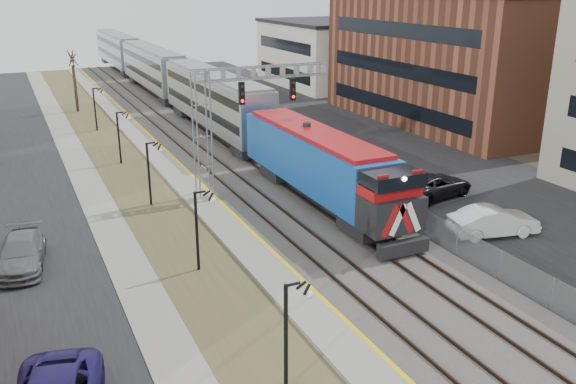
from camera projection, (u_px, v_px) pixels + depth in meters
street_west at (16, 188)px, 40.84m from camera, size 7.00×120.00×0.04m
sidewalk at (86, 179)px, 42.63m from camera, size 2.00×120.00×0.08m
grass_median at (129, 174)px, 43.83m from camera, size 4.00×120.00×0.06m
platform at (170, 168)px, 45.00m from camera, size 2.00×120.00×0.24m
ballast_bed at (234, 160)px, 47.00m from camera, size 8.00×120.00×0.20m
parking_lot at (366, 145)px, 51.81m from camera, size 16.00×120.00×0.04m
platform_edge at (181, 165)px, 45.31m from camera, size 0.24×120.00×0.01m
track_near at (209, 161)px, 46.14m from camera, size 1.58×120.00×0.15m
track_far at (252, 156)px, 47.54m from camera, size 1.58×120.00×0.15m
train at (170, 80)px, 67.41m from camera, size 3.00×85.85×5.33m
signal_gantry at (228, 109)px, 38.09m from camera, size 9.00×1.07×8.15m
lampposts at (195, 230)px, 28.86m from camera, size 0.14×62.14×4.00m
fence at (283, 146)px, 48.45m from camera, size 0.04×120.00×1.60m
buildings_east at (533, 66)px, 52.07m from camera, size 16.00×76.00×15.00m
car_lot_b at (493, 222)px, 33.02m from camera, size 5.11×2.64×1.61m
car_lot_c at (434, 186)px, 39.03m from camera, size 5.81×3.50×1.51m
car_lot_d at (380, 175)px, 41.29m from camera, size 5.39×2.87×1.49m
car_lot_e at (332, 157)px, 45.95m from camera, size 4.12×2.72×1.30m
car_lot_f at (278, 124)px, 56.26m from camera, size 4.16×1.49×1.37m
car_street_b at (21, 254)px, 29.35m from camera, size 2.70×5.29×1.47m
car_lot_g at (261, 112)px, 61.46m from camera, size 4.58×2.88×1.45m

